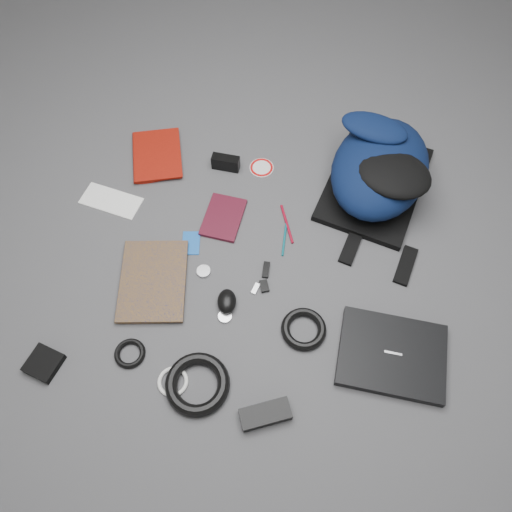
# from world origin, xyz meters

# --- Properties ---
(ground) EXTENTS (4.00, 4.00, 0.00)m
(ground) POSITION_xyz_m (0.00, 0.00, 0.00)
(ground) COLOR #4F4F51
(ground) RESTS_ON ground
(backpack) EXTENTS (0.49, 0.59, 0.21)m
(backpack) POSITION_xyz_m (0.41, 0.33, 0.10)
(backpack) COLOR black
(backpack) RESTS_ON ground
(laptop) EXTENTS (0.35, 0.29, 0.03)m
(laptop) POSITION_xyz_m (0.43, -0.31, 0.02)
(laptop) COLOR black
(laptop) RESTS_ON ground
(textbook_red) EXTENTS (0.22, 0.27, 0.03)m
(textbook_red) POSITION_xyz_m (-0.49, 0.39, 0.01)
(textbook_red) COLOR maroon
(textbook_red) RESTS_ON ground
(comic_book) EXTENTS (0.23, 0.31, 0.02)m
(comic_book) POSITION_xyz_m (-0.43, -0.12, 0.01)
(comic_book) COLOR #A6700B
(comic_book) RESTS_ON ground
(envelope) EXTENTS (0.23, 0.15, 0.00)m
(envelope) POSITION_xyz_m (-0.53, 0.20, 0.00)
(envelope) COLOR white
(envelope) RESTS_ON ground
(dvd_case) EXTENTS (0.16, 0.20, 0.01)m
(dvd_case) POSITION_xyz_m (-0.12, 0.15, 0.01)
(dvd_case) COLOR #3A0B16
(dvd_case) RESTS_ON ground
(compact_camera) EXTENTS (0.11, 0.05, 0.06)m
(compact_camera) POSITION_xyz_m (-0.14, 0.38, 0.03)
(compact_camera) COLOR black
(compact_camera) RESTS_ON ground
(sticker_disc) EXTENTS (0.10, 0.10, 0.00)m
(sticker_disc) POSITION_xyz_m (-0.01, 0.39, 0.00)
(sticker_disc) COLOR white
(sticker_disc) RESTS_ON ground
(pen_teal) EXTENTS (0.02, 0.13, 0.01)m
(pen_teal) POSITION_xyz_m (0.09, 0.08, 0.00)
(pen_teal) COLOR #0B5C68
(pen_teal) RESTS_ON ground
(pen_red) EXTENTS (0.05, 0.15, 0.01)m
(pen_red) POSITION_xyz_m (0.10, 0.14, 0.00)
(pen_red) COLOR maroon
(pen_red) RESTS_ON ground
(id_badge) EXTENTS (0.07, 0.09, 0.00)m
(id_badge) POSITION_xyz_m (-0.22, 0.05, 0.00)
(id_badge) COLOR blue
(id_badge) RESTS_ON ground
(usb_black) EXTENTS (0.02, 0.06, 0.01)m
(usb_black) POSITION_xyz_m (0.04, -0.04, 0.01)
(usb_black) COLOR black
(usb_black) RESTS_ON ground
(usb_silver) EXTENTS (0.03, 0.04, 0.01)m
(usb_silver) POSITION_xyz_m (0.01, -0.11, 0.00)
(usb_silver) COLOR silver
(usb_silver) RESTS_ON ground
(key_fob) EXTENTS (0.04, 0.05, 0.01)m
(key_fob) POSITION_xyz_m (0.03, -0.10, 0.01)
(key_fob) COLOR black
(key_fob) RESTS_ON ground
(mouse) EXTENTS (0.07, 0.09, 0.04)m
(mouse) POSITION_xyz_m (-0.08, -0.17, 0.02)
(mouse) COLOR black
(mouse) RESTS_ON ground
(headphone_left) EXTENTS (0.05, 0.05, 0.01)m
(headphone_left) POSITION_xyz_m (-0.17, -0.06, 0.01)
(headphone_left) COLOR #A4A4A6
(headphone_left) RESTS_ON ground
(headphone_right) EXTENTS (0.05, 0.05, 0.01)m
(headphone_right) POSITION_xyz_m (-0.08, -0.21, 0.01)
(headphone_right) COLOR silver
(headphone_right) RESTS_ON ground
(cable_coil) EXTENTS (0.17, 0.17, 0.03)m
(cable_coil) POSITION_xyz_m (0.16, -0.24, 0.01)
(cable_coil) COLOR black
(cable_coil) RESTS_ON ground
(power_brick) EXTENTS (0.16, 0.10, 0.04)m
(power_brick) POSITION_xyz_m (0.06, -0.51, 0.02)
(power_brick) COLOR black
(power_brick) RESTS_ON ground
(power_cord_coil) EXTENTS (0.23, 0.23, 0.04)m
(power_cord_coil) POSITION_xyz_m (-0.14, -0.43, 0.02)
(power_cord_coil) COLOR black
(power_cord_coil) RESTS_ON ground
(pouch) EXTENTS (0.12, 0.12, 0.02)m
(pouch) POSITION_xyz_m (-0.61, -0.40, 0.01)
(pouch) COLOR black
(pouch) RESTS_ON ground
(earbud_coil) EXTENTS (0.12, 0.12, 0.02)m
(earbud_coil) POSITION_xyz_m (-0.36, -0.35, 0.01)
(earbud_coil) COLOR black
(earbud_coil) RESTS_ON ground
(white_cable_coil) EXTENTS (0.10, 0.10, 0.01)m
(white_cable_coil) POSITION_xyz_m (-0.22, -0.43, 0.01)
(white_cable_coil) COLOR white
(white_cable_coil) RESTS_ON ground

